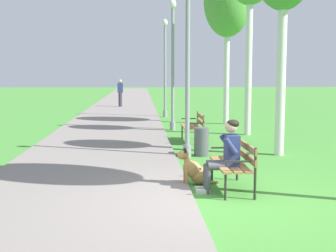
{
  "coord_description": "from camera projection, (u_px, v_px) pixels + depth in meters",
  "views": [
    {
      "loc": [
        -1.23,
        -7.06,
        2.03
      ],
      "look_at": [
        -0.63,
        2.85,
        0.9
      ],
      "focal_mm": 49.67,
      "sensor_mm": 36.0,
      "label": 1
    }
  ],
  "objects": [
    {
      "name": "park_bench_near",
      "position": [
        235.0,
        161.0,
        8.11
      ],
      "size": [
        0.55,
        1.5,
        0.85
      ],
      "color": "olive",
      "rests_on": "ground"
    },
    {
      "name": "paved_path",
      "position": [
        124.0,
        103.0,
        30.97
      ],
      "size": [
        3.81,
        60.0,
        0.04
      ],
      "primitive_type": "cube",
      "color": "gray",
      "rests_on": "ground"
    },
    {
      "name": "person_seated_on_near_bench",
      "position": [
        225.0,
        153.0,
        7.92
      ],
      "size": [
        0.74,
        0.49,
        1.25
      ],
      "color": "#4C4C51",
      "rests_on": "ground"
    },
    {
      "name": "pedestrian_distant",
      "position": [
        120.0,
        93.0,
        27.66
      ],
      "size": [
        0.32,
        0.22,
        1.65
      ],
      "color": "#383842",
      "rests_on": "ground"
    },
    {
      "name": "litter_bin",
      "position": [
        201.0,
        142.0,
        11.41
      ],
      "size": [
        0.36,
        0.36,
        0.7
      ],
      "primitive_type": "cylinder",
      "color": "#515156",
      "rests_on": "ground"
    },
    {
      "name": "dog_shepherd",
      "position": [
        195.0,
        171.0,
        8.47
      ],
      "size": [
        0.83,
        0.34,
        0.71
      ],
      "color": "#B27F47",
      "rests_on": "ground"
    },
    {
      "name": "lamp_post_mid",
      "position": [
        173.0,
        64.0,
        16.36
      ],
      "size": [
        0.24,
        0.24,
        4.58
      ],
      "color": "gray",
      "rests_on": "ground"
    },
    {
      "name": "lamp_post_far",
      "position": [
        165.0,
        67.0,
        21.32
      ],
      "size": [
        0.24,
        0.24,
        4.47
      ],
      "color": "gray",
      "rests_on": "ground"
    },
    {
      "name": "birch_tree_fourth",
      "position": [
        227.0,
        2.0,
        18.1
      ],
      "size": [
        1.86,
        1.88,
        6.27
      ],
      "color": "silver",
      "rests_on": "ground"
    },
    {
      "name": "lamp_post_near",
      "position": [
        188.0,
        56.0,
        11.09
      ],
      "size": [
        0.24,
        0.24,
        4.72
      ],
      "color": "gray",
      "rests_on": "ground"
    },
    {
      "name": "park_bench_mid",
      "position": [
        194.0,
        125.0,
        13.72
      ],
      "size": [
        0.55,
        1.5,
        0.85
      ],
      "color": "olive",
      "rests_on": "ground"
    },
    {
      "name": "ground_plane",
      "position": [
        219.0,
        203.0,
        7.3
      ],
      "size": [
        120.0,
        120.0,
        0.0
      ],
      "primitive_type": "plane",
      "color": "#478E38"
    }
  ]
}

